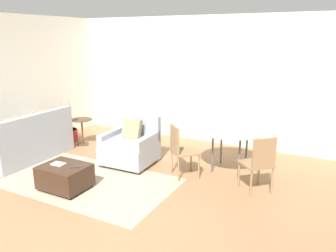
{
  "coord_description": "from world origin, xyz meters",
  "views": [
    {
      "loc": [
        2.87,
        -2.92,
        2.32
      ],
      "look_at": [
        0.23,
        2.13,
        0.75
      ],
      "focal_mm": 35.0,
      "sensor_mm": 36.0,
      "label": 1
    }
  ],
  "objects_px": {
    "book_stack": "(58,164)",
    "armchair": "(131,146)",
    "side_table": "(82,127)",
    "tv_remote_primary": "(75,167)",
    "dining_chair_near_left": "(180,148)",
    "dining_chair_near_right": "(260,161)",
    "couch": "(27,143)",
    "ottoman": "(65,176)",
    "potted_plant": "(68,132)",
    "dining_table": "(231,133)"
  },
  "relations": [
    {
      "from": "book_stack",
      "to": "armchair",
      "type": "bearing_deg",
      "value": 72.99
    },
    {
      "from": "side_table",
      "to": "tv_remote_primary",
      "type": "bearing_deg",
      "value": -50.91
    },
    {
      "from": "armchair",
      "to": "book_stack",
      "type": "xyz_separation_m",
      "value": [
        -0.42,
        -1.38,
        0.05
      ]
    },
    {
      "from": "dining_chair_near_left",
      "to": "dining_chair_near_right",
      "type": "relative_size",
      "value": 1.0
    },
    {
      "from": "couch",
      "to": "tv_remote_primary",
      "type": "xyz_separation_m",
      "value": [
        1.83,
        -0.63,
        0.08
      ]
    },
    {
      "from": "ottoman",
      "to": "potted_plant",
      "type": "bearing_deg",
      "value": 132.86
    },
    {
      "from": "side_table",
      "to": "armchair",
      "type": "bearing_deg",
      "value": -15.37
    },
    {
      "from": "book_stack",
      "to": "dining_chair_near_left",
      "type": "relative_size",
      "value": 0.24
    },
    {
      "from": "dining_chair_near_left",
      "to": "potted_plant",
      "type": "bearing_deg",
      "value": 168.75
    },
    {
      "from": "book_stack",
      "to": "dining_chair_near_right",
      "type": "height_order",
      "value": "dining_chair_near_right"
    },
    {
      "from": "dining_table",
      "to": "dining_chair_near_right",
      "type": "xyz_separation_m",
      "value": [
        0.66,
        -0.66,
        -0.16
      ]
    },
    {
      "from": "potted_plant",
      "to": "book_stack",
      "type": "bearing_deg",
      "value": -49.11
    },
    {
      "from": "dining_chair_near_right",
      "to": "book_stack",
      "type": "bearing_deg",
      "value": -155.66
    },
    {
      "from": "tv_remote_primary",
      "to": "dining_chair_near_right",
      "type": "distance_m",
      "value": 2.8
    },
    {
      "from": "armchair",
      "to": "dining_table",
      "type": "bearing_deg",
      "value": 17.59
    },
    {
      "from": "potted_plant",
      "to": "ottoman",
      "type": "bearing_deg",
      "value": -47.14
    },
    {
      "from": "book_stack",
      "to": "dining_chair_near_left",
      "type": "bearing_deg",
      "value": 40.36
    },
    {
      "from": "side_table",
      "to": "dining_table",
      "type": "relative_size",
      "value": 0.47
    },
    {
      "from": "book_stack",
      "to": "dining_chair_near_right",
      "type": "xyz_separation_m",
      "value": [
        2.81,
        1.27,
        0.12
      ]
    },
    {
      "from": "ottoman",
      "to": "dining_chair_near_right",
      "type": "xyz_separation_m",
      "value": [
        2.7,
        1.27,
        0.3
      ]
    },
    {
      "from": "armchair",
      "to": "tv_remote_primary",
      "type": "relative_size",
      "value": 5.96
    },
    {
      "from": "ottoman",
      "to": "side_table",
      "type": "relative_size",
      "value": 1.24
    },
    {
      "from": "armchair",
      "to": "dining_chair_near_right",
      "type": "distance_m",
      "value": 2.4
    },
    {
      "from": "armchair",
      "to": "side_table",
      "type": "distance_m",
      "value": 1.62
    },
    {
      "from": "ottoman",
      "to": "potted_plant",
      "type": "relative_size",
      "value": 0.71
    },
    {
      "from": "couch",
      "to": "armchair",
      "type": "distance_m",
      "value": 2.07
    },
    {
      "from": "couch",
      "to": "side_table",
      "type": "relative_size",
      "value": 2.95
    },
    {
      "from": "couch",
      "to": "armchair",
      "type": "bearing_deg",
      "value": 20.1
    },
    {
      "from": "couch",
      "to": "book_stack",
      "type": "distance_m",
      "value": 1.67
    },
    {
      "from": "couch",
      "to": "ottoman",
      "type": "height_order",
      "value": "couch"
    },
    {
      "from": "potted_plant",
      "to": "side_table",
      "type": "height_order",
      "value": "potted_plant"
    },
    {
      "from": "potted_plant",
      "to": "dining_table",
      "type": "bearing_deg",
      "value": 0.5
    },
    {
      "from": "ottoman",
      "to": "dining_table",
      "type": "xyz_separation_m",
      "value": [
        2.04,
        1.92,
        0.47
      ]
    },
    {
      "from": "couch",
      "to": "book_stack",
      "type": "relative_size",
      "value": 8.0
    },
    {
      "from": "couch",
      "to": "dining_table",
      "type": "bearing_deg",
      "value": 18.92
    },
    {
      "from": "armchair",
      "to": "book_stack",
      "type": "bearing_deg",
      "value": -107.01
    },
    {
      "from": "ottoman",
      "to": "armchair",
      "type": "bearing_deg",
      "value": 77.26
    },
    {
      "from": "tv_remote_primary",
      "to": "dining_chair_near_left",
      "type": "distance_m",
      "value": 1.72
    },
    {
      "from": "couch",
      "to": "dining_table",
      "type": "height_order",
      "value": "couch"
    },
    {
      "from": "dining_table",
      "to": "dining_chair_near_right",
      "type": "bearing_deg",
      "value": -45.0
    },
    {
      "from": "armchair",
      "to": "dining_table",
      "type": "relative_size",
      "value": 0.75
    },
    {
      "from": "couch",
      "to": "tv_remote_primary",
      "type": "distance_m",
      "value": 1.94
    },
    {
      "from": "side_table",
      "to": "dining_chair_near_left",
      "type": "relative_size",
      "value": 0.64
    },
    {
      "from": "couch",
      "to": "ottoman",
      "type": "xyz_separation_m",
      "value": [
        1.63,
        -0.66,
        -0.1
      ]
    },
    {
      "from": "tv_remote_primary",
      "to": "side_table",
      "type": "xyz_separation_m",
      "value": [
        -1.44,
        1.77,
        0.01
      ]
    },
    {
      "from": "side_table",
      "to": "dining_table",
      "type": "bearing_deg",
      "value": 2.11
    },
    {
      "from": "couch",
      "to": "dining_chair_near_right",
      "type": "height_order",
      "value": "couch"
    },
    {
      "from": "tv_remote_primary",
      "to": "side_table",
      "type": "bearing_deg",
      "value": 129.09
    },
    {
      "from": "potted_plant",
      "to": "side_table",
      "type": "relative_size",
      "value": 1.74
    },
    {
      "from": "armchair",
      "to": "dining_chair_near_left",
      "type": "distance_m",
      "value": 1.09
    }
  ]
}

